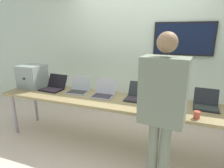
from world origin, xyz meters
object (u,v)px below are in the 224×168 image
object	(u,v)px
equipment_box	(32,76)
laptop_station_2	(104,92)
laptop_station_3	(137,95)
laptop_station_5	(206,104)
person	(163,102)
workbench	(118,103)
laptop_station_1	(79,89)
coffee_mug	(197,115)
laptop_station_4	(169,100)
laptop_station_0	(54,86)

from	to	relation	value
equipment_box	laptop_station_2	distance (m)	1.39
laptop_station_2	laptop_station_3	distance (m)	0.51
laptop_station_5	person	bearing A→B (deg)	-123.23
workbench	laptop_station_1	world-z (taller)	laptop_station_1
coffee_mug	workbench	bearing A→B (deg)	166.40
equipment_box	workbench	bearing A→B (deg)	-3.62
laptop_station_2	laptop_station_4	world-z (taller)	laptop_station_2
equipment_box	coffee_mug	world-z (taller)	equipment_box
laptop_station_0	laptop_station_2	size ratio (longest dim) A/B	1.23
laptop_station_5	laptop_station_3	bearing A→B (deg)	179.79
laptop_station_0	equipment_box	bearing A→B (deg)	-179.10
laptop_station_0	coffee_mug	bearing A→B (deg)	-9.12
person	coffee_mug	world-z (taller)	person
laptop_station_0	coffee_mug	world-z (taller)	laptop_station_0
equipment_box	laptop_station_3	size ratio (longest dim) A/B	1.10
equipment_box	laptop_station_4	xyz separation A→B (m)	(2.36, -0.00, -0.14)
laptop_station_3	person	bearing A→B (deg)	-60.83
laptop_station_2	laptop_station_4	distance (m)	0.98
laptop_station_4	laptop_station_0	bearing A→B (deg)	179.79
laptop_station_0	laptop_station_2	distance (m)	0.94
laptop_station_0	workbench	bearing A→B (deg)	-5.22
laptop_station_1	laptop_station_5	size ratio (longest dim) A/B	1.04
laptop_station_2	laptop_station_3	xyz separation A→B (m)	(0.51, 0.04, -0.00)
laptop_station_2	laptop_station_5	bearing A→B (deg)	1.59
laptop_station_5	laptop_station_1	bearing A→B (deg)	-179.66
laptop_station_5	coffee_mug	size ratio (longest dim) A/B	3.79
workbench	laptop_station_1	xyz separation A→B (m)	(-0.74, 0.13, 0.10)
equipment_box	laptop_station_1	bearing A→B (deg)	1.71
laptop_station_3	laptop_station_2	bearing A→B (deg)	-175.16
laptop_station_3	person	xyz separation A→B (m)	(0.43, -0.77, 0.24)
laptop_station_0	laptop_station_5	xyz separation A→B (m)	(2.39, 0.03, -0.00)
laptop_station_2	person	world-z (taller)	person
workbench	laptop_station_3	size ratio (longest dim) A/B	10.48
workbench	laptop_station_1	size ratio (longest dim) A/B	10.87
laptop_station_3	coffee_mug	world-z (taller)	laptop_station_3
person	coffee_mug	distance (m)	0.58
laptop_station_4	laptop_station_5	distance (m)	0.46
laptop_station_2	laptop_station_4	bearing A→B (deg)	0.06
workbench	laptop_station_5	bearing A→B (deg)	6.99
laptop_station_0	person	world-z (taller)	person
laptop_station_1	person	world-z (taller)	person
laptop_station_1	coffee_mug	world-z (taller)	laptop_station_1
person	workbench	bearing A→B (deg)	137.00
equipment_box	person	world-z (taller)	person
laptop_station_0	person	xyz separation A→B (m)	(1.89, -0.73, 0.23)
laptop_station_1	laptop_station_3	distance (m)	0.97
laptop_station_2	coffee_mug	distance (m)	1.35
laptop_station_2	person	xyz separation A→B (m)	(0.94, -0.72, 0.23)
laptop_station_2	laptop_station_3	world-z (taller)	laptop_station_2
laptop_station_0	person	size ratio (longest dim) A/B	0.23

